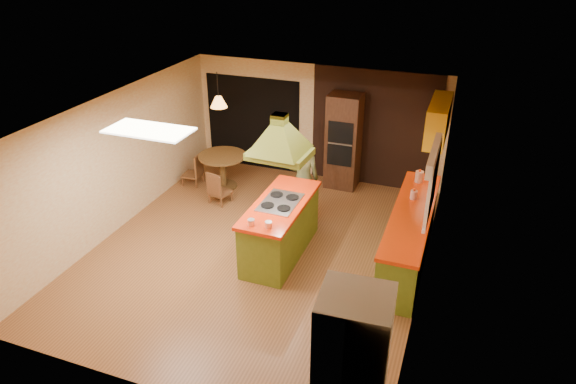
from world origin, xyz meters
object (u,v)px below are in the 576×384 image
at_px(refrigerator, 352,364).
at_px(dining_table, 223,165).
at_px(kitchen_island, 280,228).
at_px(wall_oven, 344,141).
at_px(man, 303,179).
at_px(canister_large, 419,177).

height_order(refrigerator, dining_table, refrigerator).
xyz_separation_m(kitchen_island, wall_oven, (0.31, 2.92, 0.51)).
distance_m(man, dining_table, 2.11).
xyz_separation_m(kitchen_island, dining_table, (-2.05, 1.95, 0.03)).
xyz_separation_m(man, canister_large, (2.07, 0.36, 0.22)).
height_order(wall_oven, dining_table, wall_oven).
bearing_deg(kitchen_island, canister_large, 40.51).
xyz_separation_m(refrigerator, wall_oven, (-1.62, 5.84, 0.11)).
bearing_deg(wall_oven, refrigerator, -73.42).
height_order(man, refrigerator, refrigerator).
height_order(kitchen_island, canister_large, canister_large).
xyz_separation_m(refrigerator, canister_large, (0.10, 4.62, 0.12)).
distance_m(kitchen_island, man, 1.38).
relative_size(refrigerator, dining_table, 1.80).
relative_size(man, dining_table, 1.60).
xyz_separation_m(man, dining_table, (-2.00, 0.61, -0.28)).
bearing_deg(man, canister_large, 170.73).
relative_size(kitchen_island, dining_table, 1.99).
distance_m(wall_oven, canister_large, 2.10).
bearing_deg(canister_large, refrigerator, -91.20).
bearing_deg(canister_large, man, -170.22).
bearing_deg(man, refrigerator, 95.77).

